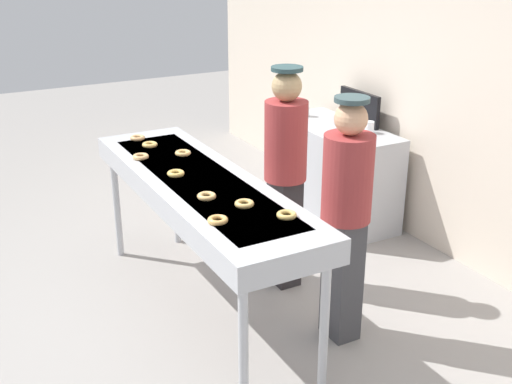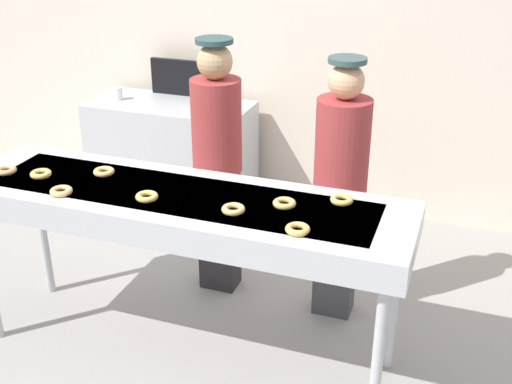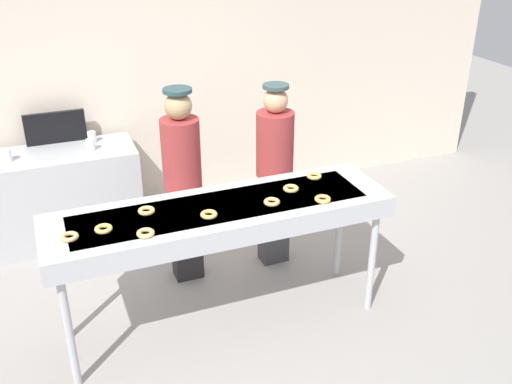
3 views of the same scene
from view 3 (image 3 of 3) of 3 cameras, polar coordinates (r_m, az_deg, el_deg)
ground_plane at (r=4.69m, az=-3.17°, el=-12.55°), size 16.00×16.00×0.00m
back_wall at (r=5.97m, az=-10.70°, el=13.44°), size 8.00×0.12×3.31m
fryer_conveyor at (r=4.17m, az=-3.48°, el=-2.42°), size 2.48×0.69×1.02m
glazed_donut_0 at (r=3.90m, az=-17.82°, el=-4.20°), size 0.17×0.17×0.03m
glazed_donut_1 at (r=3.93m, az=-14.72°, el=-3.51°), size 0.15×0.15×0.03m
glazed_donut_2 at (r=3.82m, az=-10.78°, el=-3.98°), size 0.14×0.14×0.03m
glazed_donut_3 at (r=4.56m, az=5.73°, el=1.57°), size 0.16×0.16×0.03m
glazed_donut_4 at (r=4.09m, az=-10.69°, el=-1.82°), size 0.12×0.12×0.03m
glazed_donut_5 at (r=4.14m, az=1.56°, el=-0.98°), size 0.12×0.12×0.03m
glazed_donut_6 at (r=4.21m, az=6.56°, el=-0.69°), size 0.17×0.17×0.03m
glazed_donut_7 at (r=3.99m, az=-4.64°, el=-2.21°), size 0.16×0.16×0.03m
glazed_donut_8 at (r=4.34m, az=3.44°, el=0.34°), size 0.17×0.17×0.03m
worker_baker at (r=4.98m, az=1.83°, el=2.41°), size 0.32×0.32×1.65m
worker_assistant at (r=4.77m, az=-7.21°, el=1.39°), size 0.31×0.31×1.69m
prep_counter at (r=5.84m, az=-18.04°, el=-0.33°), size 1.34×0.62×0.90m
paper_cup_0 at (r=5.60m, az=-23.23°, el=3.30°), size 0.08×0.08×0.11m
paper_cup_1 at (r=5.60m, az=-15.92°, el=4.48°), size 0.08×0.08×0.11m
paper_cup_2 at (r=5.79m, az=-15.79°, el=5.21°), size 0.08×0.08×0.11m
menu_display at (r=5.85m, az=-19.08°, el=5.99°), size 0.56×0.04×0.30m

